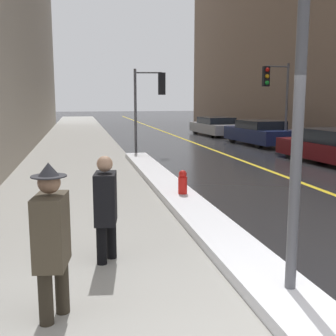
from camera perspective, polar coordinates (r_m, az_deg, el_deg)
name	(u,v)px	position (r m, az deg, el deg)	size (l,w,h in m)	color
sidewalk_slab	(78,153)	(18.35, -12.11, 2.02)	(4.00, 80.00, 0.01)	#9E9B93
road_centre_stripe	(212,150)	(19.29, 6.02, 2.50)	(0.16, 80.00, 0.00)	gold
snow_bank_curb	(177,194)	(9.75, 1.20, -3.59)	(0.81, 14.41, 0.17)	white
lamp_post	(301,68)	(4.66, 17.54, 12.77)	(0.28, 0.28, 4.22)	#515156
traffic_light_near	(152,93)	(17.72, -2.17, 10.12)	(1.31, 0.34, 3.50)	#515156
traffic_light_far	(274,87)	(20.23, 14.21, 10.57)	(1.31, 0.32, 3.89)	#515156
pedestrian_in_fedora	(52,236)	(4.44, -15.50, -8.84)	(0.37, 0.54, 1.64)	#2A241B
pedestrian_nearside	(106,204)	(5.87, -8.44, -4.84)	(0.35, 0.52, 1.50)	black
parked_car_maroon	(334,147)	(16.07, 21.54, 2.63)	(2.14, 4.91, 1.22)	#600F14
parked_car_navy	(259,133)	(21.75, 12.25, 4.68)	(2.21, 4.62, 1.23)	navy
parked_car_silver	(215,126)	(27.22, 6.43, 5.63)	(2.23, 4.70, 1.15)	#B2B2B7
fire_hydrant	(183,186)	(9.42, 2.00, -2.43)	(0.20, 0.20, 0.70)	red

